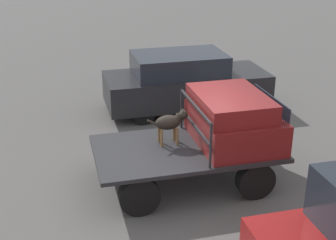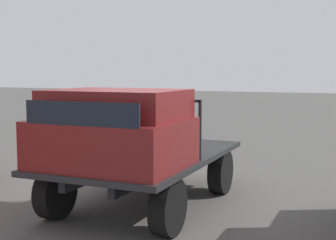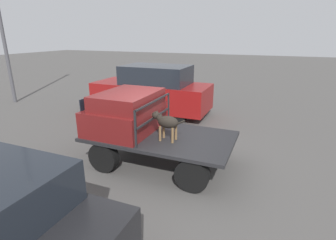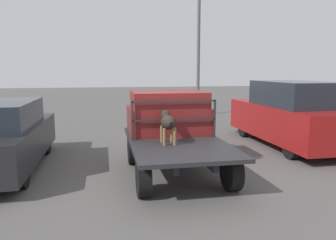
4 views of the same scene
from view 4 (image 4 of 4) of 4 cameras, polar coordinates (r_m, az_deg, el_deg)
ground_plane at (r=7.58m, az=1.39°, el=-9.56°), size 80.00×80.00×0.00m
flatbed_truck at (r=7.42m, az=1.40°, el=-5.21°), size 3.67×2.07×0.82m
truck_cab at (r=8.23m, az=-0.04°, el=1.22°), size 1.55×1.95×1.04m
truck_headboard at (r=7.43m, az=1.15°, el=1.15°), size 0.04×1.95×0.88m
dog at (r=6.99m, az=-0.09°, el=-0.37°), size 0.87×0.30×0.73m
parked_sedan at (r=8.66m, az=-27.26°, el=-2.55°), size 4.56×1.81×1.66m
parked_pickup_far at (r=10.97m, az=20.59°, el=0.88°), size 4.92×1.95×2.04m
light_pole_near at (r=17.35m, az=5.39°, el=16.94°), size 0.39×0.39×8.20m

